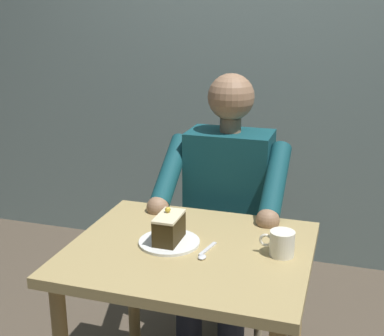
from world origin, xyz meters
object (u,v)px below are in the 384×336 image
at_px(dining_table, 190,276).
at_px(chair, 233,230).
at_px(seated_person, 224,215).
at_px(cake_slice, 169,228).
at_px(coffee_cup, 282,243).
at_px(dessert_spoon, 205,253).

distance_m(dining_table, chair, 0.68).
bearing_deg(seated_person, cake_slice, 81.04).
distance_m(chair, cake_slice, 0.72).
height_order(dining_table, coffee_cup, coffee_cup).
distance_m(cake_slice, coffee_cup, 0.38).
xyz_separation_m(dining_table, coffee_cup, (-0.30, -0.03, 0.15)).
bearing_deg(seated_person, coffee_cup, 123.41).
bearing_deg(seated_person, dining_table, 90.00).
xyz_separation_m(dining_table, cake_slice, (0.08, -0.01, 0.17)).
relative_size(chair, dessert_spoon, 6.41).
bearing_deg(coffee_cup, seated_person, -56.59).
xyz_separation_m(chair, dessert_spoon, (-0.06, 0.70, 0.22)).
relative_size(chair, cake_slice, 6.58).
bearing_deg(cake_slice, seated_person, -98.96).
distance_m(dining_table, coffee_cup, 0.34).
relative_size(cake_slice, coffee_cup, 1.19).
bearing_deg(coffee_cup, dessert_spoon, 15.59).
bearing_deg(chair, seated_person, 90.00).
bearing_deg(dessert_spoon, coffee_cup, -164.41).
height_order(chair, seated_person, seated_person).
xyz_separation_m(coffee_cup, dessert_spoon, (0.24, 0.07, -0.04)).
bearing_deg(dining_table, chair, -90.00).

